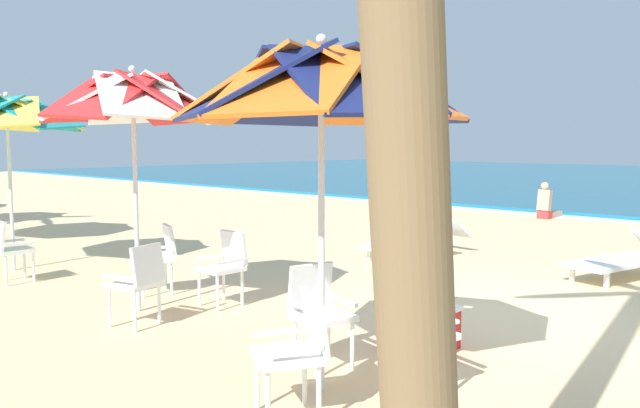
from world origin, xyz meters
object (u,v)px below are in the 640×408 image
object	(u,v)px
plastic_chair_5	(159,254)
sun_lounger_1	(626,258)
plastic_chair_2	(414,325)
beach_umbrella_1	(133,101)
plastic_chair_3	(139,279)
beachgoer_seated	(547,207)
plastic_chair_6	(9,247)
sun_lounger_2	(417,241)
plastic_chair_4	(225,263)
beach_umbrella_0	(321,89)
plastic_chair_1	(319,308)
beach_umbrella_2	(7,115)
cooler_box	(430,325)
plastic_chair_0	(297,347)

from	to	relation	value
plastic_chair_5	sun_lounger_1	xyz separation A→B (m)	(3.98, 5.02, -0.22)
plastic_chair_2	beach_umbrella_1	size ratio (longest dim) A/B	0.32
plastic_chair_3	beachgoer_seated	xyz separation A→B (m)	(-1.02, 12.11, -0.20)
plastic_chair_6	beachgoer_seated	size ratio (longest dim) A/B	0.94
plastic_chair_3	sun_lounger_2	size ratio (longest dim) A/B	0.39
plastic_chair_4	beachgoer_seated	world-z (taller)	beachgoer_seated
plastic_chair_4	plastic_chair_6	xyz separation A→B (m)	(-3.04, -1.28, 0.00)
beach_umbrella_0	sun_lounger_2	size ratio (longest dim) A/B	1.22
plastic_chair_1	plastic_chair_3	distance (m)	2.19
plastic_chair_5	sun_lounger_1	size ratio (longest dim) A/B	0.39
plastic_chair_5	beachgoer_seated	world-z (taller)	beachgoer_seated
beach_umbrella_2	plastic_chair_2	bearing A→B (deg)	2.58
beachgoer_seated	plastic_chair_6	bearing A→B (deg)	-99.66
plastic_chair_2	beachgoer_seated	xyz separation A→B (m)	(-4.04, 11.52, -0.20)
plastic_chair_3	plastic_chair_6	world-z (taller)	same
beach_umbrella_0	cooler_box	distance (m)	2.56
beach_umbrella_0	plastic_chair_1	xyz separation A→B (m)	(-0.41, 0.40, -1.80)
plastic_chair_2	plastic_chair_6	world-z (taller)	same
plastic_chair_6	plastic_chair_2	bearing A→B (deg)	6.55
plastic_chair_6	beachgoer_seated	xyz separation A→B (m)	(2.08, 12.22, -0.20)
plastic_chair_2	sun_lounger_1	size ratio (longest dim) A/B	0.39
beach_umbrella_1	plastic_chair_0	bearing A→B (deg)	-12.35
plastic_chair_5	beachgoer_seated	distance (m)	11.14
sun_lounger_2	plastic_chair_6	bearing A→B (deg)	-118.13
beachgoer_seated	sun_lounger_2	bearing A→B (deg)	-83.25
plastic_chair_0	cooler_box	distance (m)	1.95
plastic_chair_2	plastic_chair_6	xyz separation A→B (m)	(-6.12, -0.70, 0.00)
beach_umbrella_0	beach_umbrella_2	distance (m)	6.55
plastic_chair_1	sun_lounger_1	distance (m)	5.60
plastic_chair_2	plastic_chair_3	bearing A→B (deg)	-168.97
plastic_chair_1	plastic_chair_0	bearing A→B (deg)	-54.99
plastic_chair_2	plastic_chair_3	world-z (taller)	same
plastic_chair_1	plastic_chair_4	world-z (taller)	same
plastic_chair_6	beachgoer_seated	bearing A→B (deg)	80.34
plastic_chair_6	plastic_chair_3	bearing A→B (deg)	2.10
sun_lounger_1	beachgoer_seated	size ratio (longest dim) A/B	2.41
beach_umbrella_0	plastic_chair_5	bearing A→B (deg)	165.81
plastic_chair_2	sun_lounger_1	distance (m)	5.40
sun_lounger_1	plastic_chair_6	bearing A→B (deg)	-134.26
beach_umbrella_2	sun_lounger_1	size ratio (longest dim) A/B	1.18
beach_umbrella_1	sun_lounger_2	bearing A→B (deg)	86.17
sun_lounger_1	plastic_chair_3	bearing A→B (deg)	-115.43
plastic_chair_2	plastic_chair_6	size ratio (longest dim) A/B	1.00
plastic_chair_3	plastic_chair_5	size ratio (longest dim) A/B	1.00
sun_lounger_2	plastic_chair_3	bearing A→B (deg)	-87.71
plastic_chair_1	plastic_chair_3	bearing A→B (deg)	-168.57
plastic_chair_5	beachgoer_seated	bearing A→B (deg)	89.38
cooler_box	beachgoer_seated	xyz separation A→B (m)	(-3.57, 10.59, 0.09)
beach_umbrella_0	plastic_chair_6	world-z (taller)	beach_umbrella_0
beach_umbrella_2	cooler_box	distance (m)	6.99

